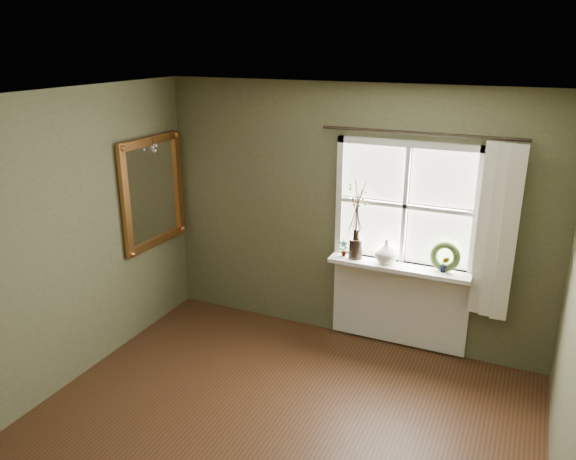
% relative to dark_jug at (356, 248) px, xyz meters
% --- Properties ---
extents(ceiling, '(4.50, 4.50, 0.00)m').
position_rel_dark_jug_xyz_m(ceiling, '(-0.12, -2.12, 1.58)').
color(ceiling, silver).
rests_on(ceiling, ground).
extents(wall_back, '(4.00, 0.10, 2.60)m').
position_rel_dark_jug_xyz_m(wall_back, '(-0.12, 0.18, 0.28)').
color(wall_back, brown).
rests_on(wall_back, ground).
extents(wall_left, '(0.10, 4.50, 2.60)m').
position_rel_dark_jug_xyz_m(wall_left, '(-2.17, -2.12, 0.28)').
color(wall_left, brown).
rests_on(wall_left, ground).
extents(window_frame, '(1.36, 0.06, 1.24)m').
position_rel_dark_jug_xyz_m(window_frame, '(0.43, 0.11, 0.46)').
color(window_frame, white).
rests_on(window_frame, wall_back).
extents(window_sill, '(1.36, 0.26, 0.04)m').
position_rel_dark_jug_xyz_m(window_sill, '(0.43, 0.00, -0.12)').
color(window_sill, white).
rests_on(window_sill, wall_back).
extents(window_apron, '(1.36, 0.04, 0.88)m').
position_rel_dark_jug_xyz_m(window_apron, '(0.43, 0.11, -0.56)').
color(window_apron, white).
rests_on(window_apron, ground).
extents(dark_jug, '(0.18, 0.18, 0.20)m').
position_rel_dark_jug_xyz_m(dark_jug, '(0.00, 0.00, 0.00)').
color(dark_jug, black).
rests_on(dark_jug, window_sill).
extents(cream_vase, '(0.28, 0.28, 0.24)m').
position_rel_dark_jug_xyz_m(cream_vase, '(0.31, 0.00, 0.02)').
color(cream_vase, beige).
rests_on(cream_vase, window_sill).
extents(wreath, '(0.30, 0.16, 0.29)m').
position_rel_dark_jug_xyz_m(wreath, '(0.85, 0.04, 0.01)').
color(wreath, '#374B21').
rests_on(wreath, window_sill).
extents(potted_plant_left, '(0.10, 0.09, 0.17)m').
position_rel_dark_jug_xyz_m(potted_plant_left, '(-0.13, 0.00, -0.02)').
color(potted_plant_left, '#374B21').
rests_on(potted_plant_left, window_sill).
extents(potted_plant_right, '(0.09, 0.08, 0.16)m').
position_rel_dark_jug_xyz_m(potted_plant_right, '(0.86, 0.00, -0.02)').
color(potted_plant_right, '#374B21').
rests_on(potted_plant_right, window_sill).
extents(curtain, '(0.36, 0.12, 1.59)m').
position_rel_dark_jug_xyz_m(curtain, '(1.27, 0.01, 0.34)').
color(curtain, beige).
rests_on(curtain, wall_back).
extents(curtain_rod, '(1.84, 0.03, 0.03)m').
position_rel_dark_jug_xyz_m(curtain_rod, '(0.53, 0.05, 1.16)').
color(curtain_rod, black).
rests_on(curtain_rod, wall_back).
extents(gilt_mirror, '(0.10, 0.97, 1.15)m').
position_rel_dark_jug_xyz_m(gilt_mirror, '(-2.08, -0.42, 0.45)').
color(gilt_mirror, white).
rests_on(gilt_mirror, wall_left).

